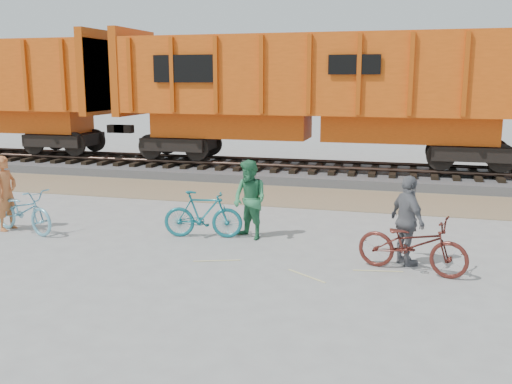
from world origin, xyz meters
TOP-DOWN VIEW (x-y plane):
  - ground at (0.00, 0.00)m, footprint 120.00×120.00m
  - gravel_strip at (0.00, 5.50)m, footprint 120.00×3.00m
  - ballast_bed at (0.00, 9.00)m, footprint 120.00×4.00m
  - track at (0.00, 9.00)m, footprint 120.00×2.60m
  - hopper_car_center at (-0.73, 9.00)m, footprint 14.00×3.13m
  - bicycle_blue at (-5.88, 0.03)m, footprint 2.03×1.21m
  - bicycle_teal at (-1.82, 0.68)m, footprint 1.78×0.78m
  - bicycle_maroon at (2.57, -0.49)m, footprint 2.08×1.17m
  - person_solo at (-6.38, 0.13)m, footprint 0.41×0.63m
  - person_man at (-0.82, 0.88)m, footprint 1.05×0.98m
  - person_woman at (2.47, -0.09)m, footprint 0.88×1.05m

SIDE VIEW (x-z plane):
  - ground at x=0.00m, z-range 0.00..0.00m
  - gravel_strip at x=0.00m, z-range 0.00..0.02m
  - ballast_bed at x=0.00m, z-range 0.00..0.30m
  - track at x=0.00m, z-range 0.35..0.59m
  - bicycle_blue at x=-5.88m, z-range 0.00..1.01m
  - bicycle_teal at x=-1.82m, z-range 0.00..1.03m
  - bicycle_maroon at x=2.57m, z-range 0.00..1.03m
  - person_woman at x=2.47m, z-range 0.00..1.68m
  - person_solo at x=-6.38m, z-range 0.00..1.71m
  - person_man at x=-0.82m, z-range 0.00..1.71m
  - hopper_car_center at x=-0.73m, z-range 0.68..5.33m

